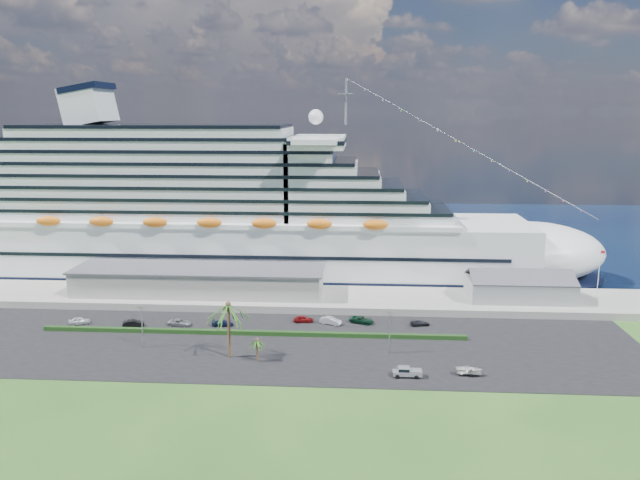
# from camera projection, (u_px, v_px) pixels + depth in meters

# --- Properties ---
(ground) EXTENTS (420.00, 420.00, 0.00)m
(ground) POSITION_uv_depth(u_px,v_px,m) (280.00, 367.00, 112.56)
(ground) COLOR #284F1A
(ground) RESTS_ON ground
(asphalt_lot) EXTENTS (140.00, 38.00, 0.12)m
(asphalt_lot) POSITION_uv_depth(u_px,v_px,m) (287.00, 345.00, 123.30)
(asphalt_lot) COLOR black
(asphalt_lot) RESTS_ON ground
(wharf) EXTENTS (240.00, 20.00, 1.80)m
(wharf) POSITION_uv_depth(u_px,v_px,m) (301.00, 298.00, 151.48)
(wharf) COLOR gray
(wharf) RESTS_ON ground
(water) EXTENTS (420.00, 160.00, 0.02)m
(water) POSITION_uv_depth(u_px,v_px,m) (323.00, 232.00, 239.63)
(water) COLOR black
(water) RESTS_ON ground
(cruise_ship) EXTENTS (191.00, 38.00, 54.00)m
(cruise_ship) POSITION_uv_depth(u_px,v_px,m) (232.00, 217.00, 173.13)
(cruise_ship) COLOR silver
(cruise_ship) RESTS_ON ground
(terminal_building) EXTENTS (61.00, 15.00, 6.30)m
(terminal_building) POSITION_uv_depth(u_px,v_px,m) (199.00, 280.00, 152.24)
(terminal_building) COLOR gray
(terminal_building) RESTS_ON wharf
(port_shed) EXTENTS (24.00, 12.31, 7.37)m
(port_shed) POSITION_uv_depth(u_px,v_px,m) (519.00, 288.00, 147.48)
(port_shed) COLOR gray
(port_shed) RESTS_ON wharf
(flagpole) EXTENTS (1.08, 0.16, 12.00)m
(flagpole) POSITION_uv_depth(u_px,v_px,m) (599.00, 273.00, 145.55)
(flagpole) COLOR silver
(flagpole) RESTS_ON wharf
(hedge) EXTENTS (88.00, 1.10, 0.90)m
(hedge) POSITION_uv_depth(u_px,v_px,m) (251.00, 333.00, 128.59)
(hedge) COLOR black
(hedge) RESTS_ON asphalt_lot
(lamp_post_left) EXTENTS (1.60, 0.35, 8.27)m
(lamp_post_left) POSITION_uv_depth(u_px,v_px,m) (142.00, 321.00, 121.08)
(lamp_post_left) COLOR gray
(lamp_post_left) RESTS_ON asphalt_lot
(lamp_post_right) EXTENTS (1.60, 0.35, 8.27)m
(lamp_post_right) POSITION_uv_depth(u_px,v_px,m) (390.00, 327.00, 118.04)
(lamp_post_right) COLOR gray
(lamp_post_right) RESTS_ON asphalt_lot
(palm_tall) EXTENTS (8.82, 8.82, 11.13)m
(palm_tall) POSITION_uv_depth(u_px,v_px,m) (228.00, 311.00, 115.25)
(palm_tall) COLOR #47301E
(palm_tall) RESTS_ON ground
(palm_short) EXTENTS (3.53, 3.53, 4.56)m
(palm_short) POSITION_uv_depth(u_px,v_px,m) (257.00, 343.00, 114.55)
(palm_short) COLOR #47301E
(palm_short) RESTS_ON ground
(parked_car_0) EXTENTS (4.84, 3.24, 1.53)m
(parked_car_0) POSITION_uv_depth(u_px,v_px,m) (79.00, 321.00, 134.98)
(parked_car_0) COLOR silver
(parked_car_0) RESTS_ON asphalt_lot
(parked_car_1) EXTENTS (4.70, 2.77, 1.46)m
(parked_car_1) POSITION_uv_depth(u_px,v_px,m) (133.00, 323.00, 133.57)
(parked_car_1) COLOR black
(parked_car_1) RESTS_ON asphalt_lot
(parked_car_2) EXTENTS (5.10, 2.60, 1.38)m
(parked_car_2) POSITION_uv_depth(u_px,v_px,m) (180.00, 322.00, 134.15)
(parked_car_2) COLOR gray
(parked_car_2) RESTS_ON asphalt_lot
(parked_car_3) EXTENTS (4.78, 2.33, 1.34)m
(parked_car_3) POSITION_uv_depth(u_px,v_px,m) (222.00, 323.00, 133.96)
(parked_car_3) COLOR #11173E
(parked_car_3) RESTS_ON asphalt_lot
(parked_car_4) EXTENTS (4.53, 2.26, 1.48)m
(parked_car_4) POSITION_uv_depth(u_px,v_px,m) (303.00, 319.00, 136.30)
(parked_car_4) COLOR maroon
(parked_car_4) RESTS_ON asphalt_lot
(parked_car_5) EXTENTS (5.01, 3.25, 1.56)m
(parked_car_5) POSITION_uv_depth(u_px,v_px,m) (331.00, 321.00, 135.02)
(parked_car_5) COLOR #AEB0B5
(parked_car_5) RESTS_ON asphalt_lot
(parked_car_6) EXTENTS (5.74, 4.21, 1.45)m
(parked_car_6) POSITION_uv_depth(u_px,v_px,m) (362.00, 320.00, 135.74)
(parked_car_6) COLOR black
(parked_car_6) RESTS_ON asphalt_lot
(parked_car_7) EXTENTS (4.50, 2.64, 1.22)m
(parked_car_7) POSITION_uv_depth(u_px,v_px,m) (420.00, 323.00, 134.11)
(parked_car_7) COLOR black
(parked_car_7) RESTS_ON asphalt_lot
(pickup_truck) EXTENTS (5.07, 2.03, 1.79)m
(pickup_truck) POSITION_uv_depth(u_px,v_px,m) (407.00, 372.00, 108.05)
(pickup_truck) COLOR black
(pickup_truck) RESTS_ON asphalt_lot
(boat_trailer) EXTENTS (5.42, 3.57, 1.55)m
(boat_trailer) POSITION_uv_depth(u_px,v_px,m) (469.00, 370.00, 108.74)
(boat_trailer) COLOR gray
(boat_trailer) RESTS_ON asphalt_lot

